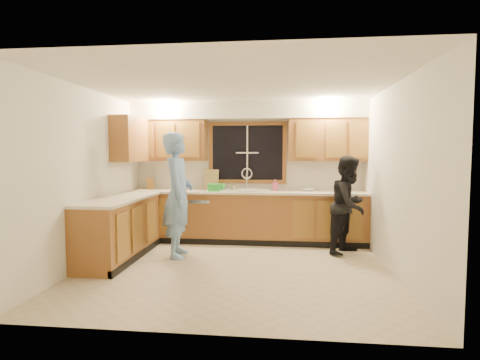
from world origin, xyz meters
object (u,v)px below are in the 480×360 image
object	(u,v)px
stove	(102,237)
bowl	(308,189)
dish_crate	(216,187)
soap_bottle	(275,185)
sink	(246,194)
woman	(349,205)
knife_block	(150,183)
man	(178,195)
dishwasher	(199,218)

from	to	relation	value
stove	bowl	size ratio (longest dim) A/B	3.78
dish_crate	soap_bottle	bearing A→B (deg)	9.75
sink	woman	bearing A→B (deg)	-19.63
stove	knife_block	xyz separation A→B (m)	(-0.00, 1.94, 0.58)
sink	dish_crate	xyz separation A→B (m)	(-0.52, -0.09, 0.12)
woman	knife_block	bearing A→B (deg)	114.66
knife_block	stove	bearing A→B (deg)	-98.76
sink	man	bearing A→B (deg)	-131.67
sink	knife_block	xyz separation A→B (m)	(-1.80, 0.11, 0.16)
woman	knife_block	xyz separation A→B (m)	(-3.50, 0.72, 0.26)
dishwasher	soap_bottle	size ratio (longest dim) A/B	4.00
knife_block	bowl	distance (m)	2.90
man	woman	xyz separation A→B (m)	(2.64, 0.46, -0.18)
knife_block	soap_bottle	size ratio (longest dim) A/B	1.06
soap_bottle	dishwasher	bearing A→B (deg)	-175.55
sink	knife_block	size ratio (longest dim) A/B	3.96
dishwasher	bowl	bearing A→B (deg)	2.61
stove	soap_bottle	size ratio (longest dim) A/B	4.40
woman	stove	bearing A→B (deg)	145.50
sink	man	xyz separation A→B (m)	(-0.95, -1.06, 0.09)
man	soap_bottle	size ratio (longest dim) A/B	9.30
sink	dishwasher	size ratio (longest dim) A/B	1.05
dishwasher	dish_crate	size ratio (longest dim) A/B	2.95
sink	woman	size ratio (longest dim) A/B	0.56
dishwasher	woman	xyz separation A→B (m)	(2.55, -0.59, 0.36)
sink	dish_crate	size ratio (longest dim) A/B	3.10
sink	knife_block	bearing A→B (deg)	176.37
knife_block	soap_bottle	bearing A→B (deg)	-9.35
man	soap_bottle	bearing A→B (deg)	-60.91
man	knife_block	size ratio (longest dim) A/B	8.76
man	sink	bearing A→B (deg)	-50.83
sink	woman	distance (m)	1.81
stove	woman	distance (m)	3.72
sink	bowl	world-z (taller)	sink
stove	man	bearing A→B (deg)	41.73
dishwasher	knife_block	size ratio (longest dim) A/B	3.77
stove	woman	xyz separation A→B (m)	(3.50, 1.22, 0.32)
woman	sink	bearing A→B (deg)	106.66
knife_block	dish_crate	distance (m)	1.30
knife_block	man	bearing A→B (deg)	-62.82
woman	dish_crate	distance (m)	2.29
dish_crate	bowl	bearing A→B (deg)	5.68
knife_block	bowl	world-z (taller)	knife_block
dish_crate	man	bearing A→B (deg)	-113.55
dish_crate	bowl	world-z (taller)	dish_crate
dishwasher	woman	bearing A→B (deg)	-13.06
sink	man	size ratio (longest dim) A/B	0.45
dishwasher	bowl	size ratio (longest dim) A/B	3.45
soap_bottle	bowl	size ratio (longest dim) A/B	0.86
sink	woman	xyz separation A→B (m)	(1.70, -0.61, -0.09)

